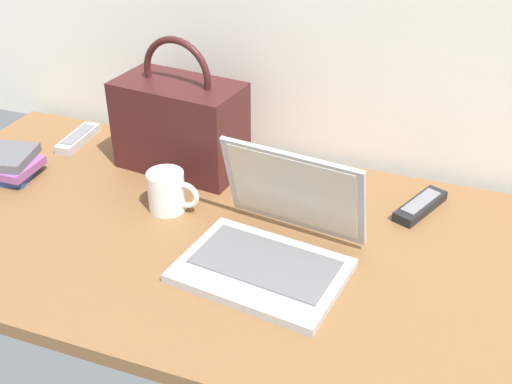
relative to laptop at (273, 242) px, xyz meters
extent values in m
cube|color=brown|center=(-0.10, 0.05, -0.06)|extent=(1.60, 0.76, 0.03)
cube|color=#B2B5BA|center=(-0.01, -0.05, -0.04)|extent=(0.34, 0.26, 0.02)
cube|color=slate|center=(0.00, -0.03, -0.03)|extent=(0.29, 0.17, 0.00)
cube|color=#B2B5BA|center=(0.01, 0.09, 0.07)|extent=(0.31, 0.10, 0.20)
cube|color=beige|center=(0.01, 0.08, 0.07)|extent=(0.27, 0.09, 0.17)
cylinder|color=white|center=(-0.28, 0.10, 0.00)|extent=(0.08, 0.08, 0.09)
torus|color=white|center=(-0.23, 0.10, 0.00)|extent=(0.06, 0.01, 0.06)
cylinder|color=brown|center=(-0.28, 0.10, 0.04)|extent=(0.07, 0.07, 0.00)
cube|color=black|center=(0.25, 0.29, -0.03)|extent=(0.10, 0.17, 0.02)
cube|color=slate|center=(0.25, 0.29, -0.02)|extent=(0.08, 0.12, 0.00)
cube|color=#B7B7B7|center=(-0.66, 0.31, -0.03)|extent=(0.06, 0.16, 0.02)
cube|color=slate|center=(-0.66, 0.31, -0.02)|extent=(0.04, 0.12, 0.00)
cube|color=#3F1919|center=(-0.34, 0.29, 0.06)|extent=(0.32, 0.19, 0.22)
torus|color=#3F1919|center=(-0.34, 0.29, 0.19)|extent=(0.18, 0.04, 0.18)
camera|label=1|loc=(0.31, -0.93, 0.72)|focal=43.89mm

